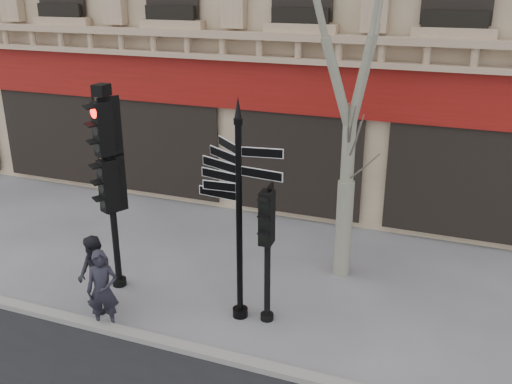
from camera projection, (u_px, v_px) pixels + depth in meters
ground at (222, 311)px, 11.24m from camera, size 80.00×80.00×0.00m
kerb at (189, 349)px, 10.00m from camera, size 80.00×0.25×0.12m
fingerpost at (239, 175)px, 10.08m from camera, size 2.24×2.24×4.30m
traffic_signal_main at (108, 164)px, 11.27m from camera, size 0.57×0.50×4.30m
traffic_signal_secondary at (268, 232)px, 10.33m from camera, size 0.46×0.34×2.65m
pedestrian_a at (103, 290)px, 10.45m from camera, size 0.69×0.60×1.58m
pedestrian_b at (95, 275)px, 11.00m from camera, size 0.96×0.90×1.58m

